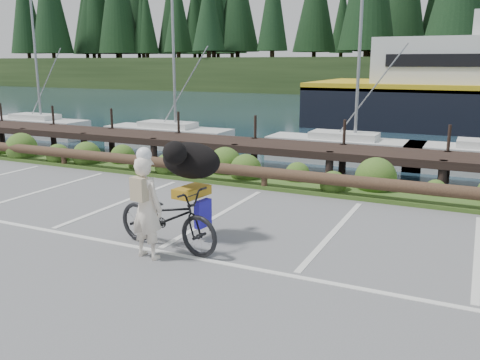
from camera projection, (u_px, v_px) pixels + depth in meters
ground at (168, 244)px, 9.42m from camera, size 72.00×72.00×0.00m
harbor_backdrop at (452, 84)px, 78.24m from camera, size 170.00×160.00×30.00m
vegetation_strip at (274, 182)px, 14.07m from camera, size 34.00×1.60×0.10m
log_rail at (264, 189)px, 13.47m from camera, size 32.00×0.30×0.60m
bicycle at (167, 218)px, 9.07m from camera, size 2.30×1.07×1.16m
cyclist at (146, 208)px, 8.58m from camera, size 0.70×0.51×1.78m
dog at (191, 160)px, 9.43m from camera, size 0.74×1.26×0.69m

